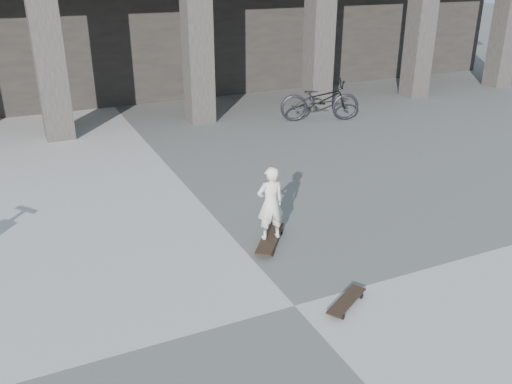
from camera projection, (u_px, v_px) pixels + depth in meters
name	position (u px, v px, depth m)	size (l,w,h in m)	color
ground	(294.00, 306.00, 6.66)	(90.00, 90.00, 0.00)	#4C4C4A
longboard	(270.00, 239.00, 8.10)	(0.83, 0.97, 0.10)	black
skateboard_spare	(346.00, 301.00, 6.62)	(0.74, 0.54, 0.09)	black
child	(270.00, 203.00, 7.87)	(0.41, 0.27, 1.12)	beige
bicycle	(320.00, 100.00, 14.28)	(0.73, 2.09, 1.10)	black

